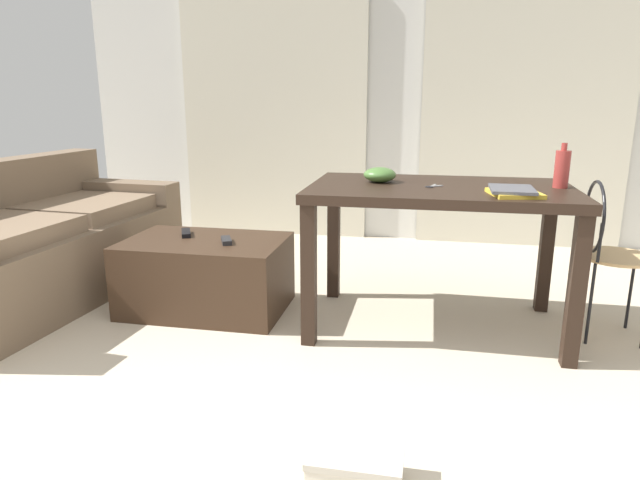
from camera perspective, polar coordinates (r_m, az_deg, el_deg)
ground_plane at (r=2.93m, az=3.89°, el=-10.09°), size 8.90×8.90×0.00m
wall_back at (r=4.91m, az=7.70°, el=14.46°), size 5.48×0.10×2.46m
curtains at (r=4.83m, az=7.57°, el=12.79°), size 3.74×0.03×2.17m
couch at (r=3.88m, az=-27.22°, el=-0.53°), size 1.03×1.95×0.83m
coffee_table at (r=3.31m, az=-11.58°, el=-3.52°), size 0.91×0.60×0.42m
craft_table at (r=2.96m, az=12.15°, el=3.45°), size 1.34×0.82×0.77m
wire_chair at (r=3.16m, az=27.23°, el=-0.16°), size 0.37×0.37×0.82m
bottle_near at (r=3.05m, az=23.57°, el=6.73°), size 0.07×0.07×0.22m
bowl at (r=3.01m, az=6.16°, el=6.67°), size 0.17×0.17×0.08m
book_stack at (r=2.74m, az=19.23°, el=4.71°), size 0.25×0.27×0.03m
scissors at (r=2.90m, az=11.40°, el=5.42°), size 0.09×0.10×0.00m
tv_remote_primary at (r=3.17m, az=-9.59°, el=-0.05°), size 0.11×0.15×0.03m
tv_remote_secondary at (r=3.39m, az=-13.58°, el=0.71°), size 0.12×0.17×0.02m
shoebox at (r=1.92m, az=3.69°, el=-22.31°), size 0.30×0.21×0.13m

